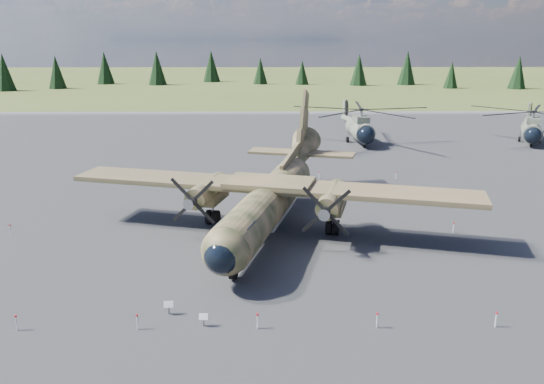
{
  "coord_description": "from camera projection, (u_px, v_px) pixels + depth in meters",
  "views": [
    {
      "loc": [
        2.42,
        -37.16,
        13.97
      ],
      "look_at": [
        2.92,
        2.0,
        2.69
      ],
      "focal_mm": 35.0,
      "sensor_mm": 36.0,
      "label": 1
    }
  ],
  "objects": [
    {
      "name": "ground",
      "position": [
        233.0,
        234.0,
        39.55
      ],
      "size": [
        500.0,
        500.0,
        0.0
      ],
      "primitive_type": "plane",
      "color": "#54602A",
      "rests_on": "ground"
    },
    {
      "name": "transport_plane",
      "position": [
        273.0,
        191.0,
        40.31
      ],
      "size": [
        30.3,
        27.1,
        10.07
      ],
      "rotation": [
        0.0,
        0.0,
        -0.26
      ],
      "color": "#2F371E",
      "rests_on": "ground"
    },
    {
      "name": "barrier_fence",
      "position": [
        227.0,
        228.0,
        39.33
      ],
      "size": [
        33.12,
        29.62,
        0.85
      ],
      "color": "silver",
      "rests_on": "ground"
    },
    {
      "name": "helicopter_near",
      "position": [
        360.0,
        119.0,
        72.89
      ],
      "size": [
        20.42,
        23.51,
        4.97
      ],
      "rotation": [
        0.0,
        0.0,
        0.05
      ],
      "color": "slate",
      "rests_on": "ground"
    },
    {
      "name": "apron",
      "position": [
        239.0,
        196.0,
        49.16
      ],
      "size": [
        120.0,
        120.0,
        0.04
      ],
      "primitive_type": "cube",
      "color": "#5D5E63",
      "rests_on": "ground"
    },
    {
      "name": "info_placard_left",
      "position": [
        169.0,
        306.0,
        27.85
      ],
      "size": [
        0.51,
        0.24,
        0.78
      ],
      "rotation": [
        0.0,
        0.0,
        0.07
      ],
      "color": "gray",
      "rests_on": "ground"
    },
    {
      "name": "helicopter_mid",
      "position": [
        533.0,
        120.0,
        73.02
      ],
      "size": [
        23.94,
        23.94,
        4.65
      ],
      "rotation": [
        0.0,
        0.0,
        -0.4
      ],
      "color": "slate",
      "rests_on": "ground"
    },
    {
      "name": "info_placard_right",
      "position": [
        203.0,
        318.0,
        26.69
      ],
      "size": [
        0.47,
        0.21,
        0.72
      ],
      "rotation": [
        0.0,
        0.0,
        -0.04
      ],
      "color": "gray",
      "rests_on": "ground"
    },
    {
      "name": "treeline",
      "position": [
        259.0,
        164.0,
        40.25
      ],
      "size": [
        299.76,
        303.96,
        10.94
      ],
      "color": "black",
      "rests_on": "ground"
    }
  ]
}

